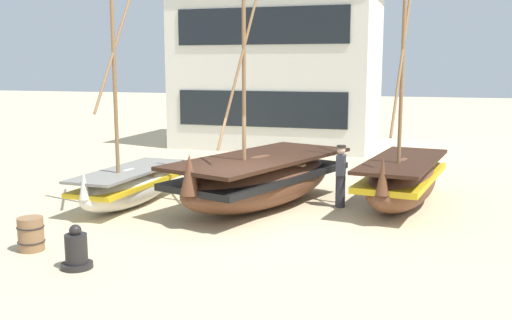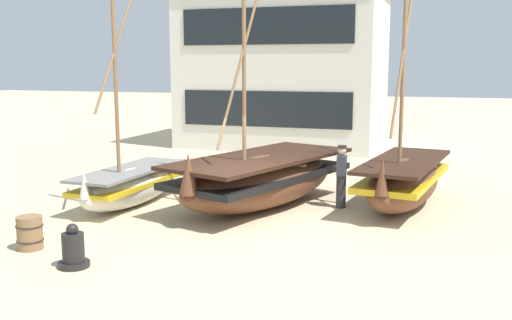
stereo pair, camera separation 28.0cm
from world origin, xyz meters
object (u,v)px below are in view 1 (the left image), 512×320
Objects in this scene: harbor_building_main at (280,68)px; fishing_boat_near_left at (402,180)px; fishing_boat_centre_large at (260,179)px; fisherman_by_hull at (341,177)px; fishing_boat_far_right at (129,185)px; capstan_winch at (76,251)px; wooden_barrel at (31,234)px.

fishing_boat_near_left is at bearing -60.14° from harbor_building_main.
fishing_boat_centre_large is 2.16m from fisherman_by_hull.
fishing_boat_near_left is 0.95× the size of fishing_boat_centre_large.
fisherman_by_hull is at bearing -67.62° from harbor_building_main.
capstan_winch is at bearing -71.84° from fishing_boat_far_right.
wooden_barrel is (-5.47, -5.61, -0.48)m from fisherman_by_hull.
fisherman_by_hull is at bearing 14.77° from fishing_boat_centre_large.
fishing_boat_far_right is at bearing -92.62° from harbor_building_main.
fisherman_by_hull is 7.85m from wooden_barrel.
fisherman_by_hull is 7.41m from capstan_winch.
fishing_boat_near_left is 1.69m from fisherman_by_hull.
capstan_winch is (-5.53, -6.86, -0.39)m from fishing_boat_near_left.
fishing_boat_centre_large is 13.05m from harbor_building_main.
harbor_building_main reaches higher than capstan_winch.
harbor_building_main reaches higher than wooden_barrel.
fishing_boat_centre_large is 1.18× the size of fishing_boat_far_right.
fishing_boat_far_right reaches higher than wooden_barrel.
fishing_boat_near_left is at bearing 17.67° from fishing_boat_centre_large.
fishing_boat_centre_large is 3.97× the size of fisherman_by_hull.
harbor_building_main is at bearing 88.07° from wooden_barrel.
wooden_barrel is (-3.39, -5.06, -0.41)m from fishing_boat_centre_large.
fishing_boat_near_left is 3.78× the size of fisherman_by_hull.
wooden_barrel is (-7.04, -6.22, -0.37)m from fishing_boat_near_left.
wooden_barrel is at bearing 157.29° from capstan_winch.
wooden_barrel is 0.08× the size of harbor_building_main.
fishing_boat_near_left is 9.41m from wooden_barrel.
fishing_boat_near_left is 3.84m from fishing_boat_centre_large.
fishing_boat_centre_large is at bearing -162.33° from fishing_boat_near_left.
wooden_barrel is at bearing -138.54° from fishing_boat_near_left.
fishing_boat_near_left is 8.82m from capstan_winch.
fishing_boat_centre_large reaches higher than fishing_boat_near_left.
fisherman_by_hull is 0.18× the size of harbor_building_main.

